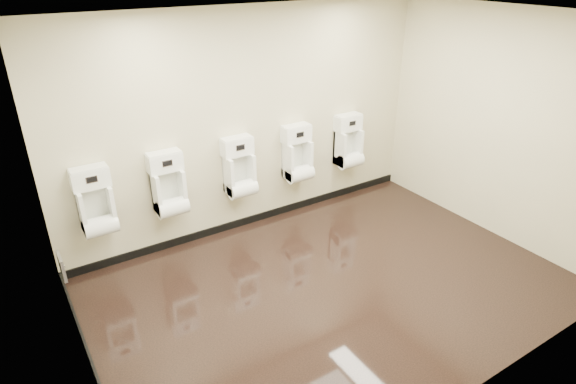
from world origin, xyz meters
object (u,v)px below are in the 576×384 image
at_px(urinal_0, 96,206).
at_px(urinal_2, 240,172).
at_px(urinal_4, 349,145).
at_px(access_panel, 62,266).
at_px(urinal_3, 298,158).
at_px(urinal_1, 169,189).

bearing_deg(urinal_0, urinal_2, 0.00).
bearing_deg(urinal_4, urinal_2, 180.00).
relative_size(access_panel, urinal_2, 0.33).
xyz_separation_m(urinal_2, urinal_4, (1.74, 0.00, 0.00)).
distance_m(urinal_2, urinal_4, 1.74).
relative_size(urinal_0, urinal_4, 1.00).
xyz_separation_m(urinal_3, urinal_4, (0.87, 0.00, 0.00)).
height_order(urinal_0, urinal_4, same).
height_order(access_panel, urinal_4, urinal_4).
bearing_deg(urinal_2, urinal_3, 0.00).
bearing_deg(urinal_4, urinal_3, 180.00).
bearing_deg(urinal_4, urinal_1, 180.00).
distance_m(urinal_2, urinal_3, 0.87).
relative_size(urinal_0, urinal_3, 1.00).
bearing_deg(urinal_4, access_panel, -173.99).
height_order(access_panel, urinal_2, urinal_2).
bearing_deg(urinal_0, urinal_4, 0.00).
distance_m(urinal_0, urinal_4, 3.48).
xyz_separation_m(access_panel, urinal_3, (3.09, 0.42, 0.35)).
height_order(urinal_0, urinal_2, same).
bearing_deg(urinal_2, access_panel, -169.35).
height_order(urinal_1, urinal_3, same).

